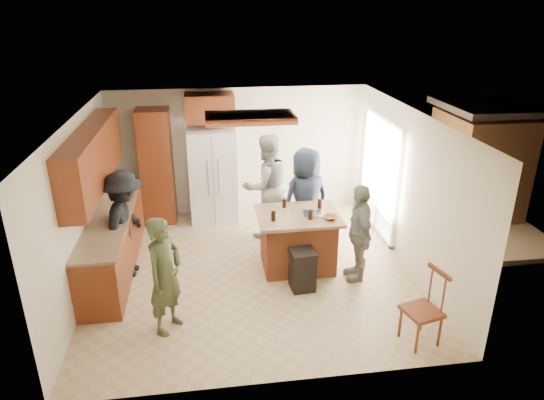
{
  "coord_description": "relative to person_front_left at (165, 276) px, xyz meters",
  "views": [
    {
      "loc": [
        -0.66,
        -6.75,
        4.01
      ],
      "look_at": [
        0.31,
        0.13,
        1.15
      ],
      "focal_mm": 32.0,
      "sensor_mm": 36.0,
      "label": 1
    }
  ],
  "objects": [
    {
      "name": "back_wall_units",
      "position": [
        -0.08,
        3.52,
        0.58
      ],
      "size": [
        1.8,
        0.6,
        2.45
      ],
      "color": "maroon",
      "rests_on": "ground"
    },
    {
      "name": "island_items",
      "position": [
        2.18,
        1.26,
        0.18
      ],
      "size": [
        1.02,
        0.69,
        0.15
      ],
      "color": "silver",
      "rests_on": "kitchen_island"
    },
    {
      "name": "person_behind_left",
      "position": [
        1.63,
        2.58,
        0.15
      ],
      "size": [
        1.06,
        0.85,
        1.9
      ],
      "primitive_type": "imported",
      "rotation": [
        0.0,
        0.0,
        3.48
      ],
      "color": "#989991",
      "rests_on": "ground"
    },
    {
      "name": "left_cabinetry",
      "position": [
        -0.99,
        1.72,
        0.16
      ],
      "size": [
        0.64,
        3.0,
        2.3
      ],
      "color": "maroon",
      "rests_on": "ground"
    },
    {
      "name": "person_front_left",
      "position": [
        0.0,
        0.0,
        0.0
      ],
      "size": [
        0.67,
        0.72,
        1.59
      ],
      "primitive_type": "imported",
      "rotation": [
        0.0,
        0.0,
        1.0
      ],
      "color": "#3A4227",
      "rests_on": "ground"
    },
    {
      "name": "refrigerator",
      "position": [
        0.71,
        3.44,
        0.1
      ],
      "size": [
        0.9,
        0.76,
        1.8
      ],
      "color": "white",
      "rests_on": "ground"
    },
    {
      "name": "person_counter",
      "position": [
        -0.68,
        1.52,
        0.05
      ],
      "size": [
        0.65,
        1.16,
        1.7
      ],
      "primitive_type": "imported",
      "rotation": [
        0.0,
        0.0,
        1.44
      ],
      "color": "black",
      "rests_on": "ground"
    },
    {
      "name": "person_side_right",
      "position": [
        2.82,
        0.9,
        -0.03
      ],
      "size": [
        0.51,
        0.93,
        1.54
      ],
      "primitive_type": "imported",
      "rotation": [
        0.0,
        0.0,
        -1.63
      ],
      "color": "gray",
      "rests_on": "ground"
    },
    {
      "name": "person_behind_right",
      "position": [
        2.24,
        2.05,
        0.09
      ],
      "size": [
        1.0,
        0.81,
        1.78
      ],
      "primitive_type": "imported",
      "rotation": [
        0.0,
        0.0,
        3.46
      ],
      "color": "#1A2334",
      "rests_on": "ground"
    },
    {
      "name": "room_shell",
      "position": [
        5.63,
        2.96,
        0.07
      ],
      "size": [
        8.0,
        5.2,
        5.0
      ],
      "color": "tan",
      "rests_on": "ground"
    },
    {
      "name": "trash_bin",
      "position": [
        1.92,
        0.7,
        -0.48
      ],
      "size": [
        0.39,
        0.39,
        0.63
      ],
      "color": "black",
      "rests_on": "ground"
    },
    {
      "name": "spindle_chair",
      "position": [
        3.16,
        -0.71,
        -0.34
      ],
      "size": [
        0.51,
        0.51,
        0.99
      ],
      "color": "maroon",
      "rests_on": "ground"
    },
    {
      "name": "kitchen_island",
      "position": [
        1.97,
        1.35,
        -0.32
      ],
      "size": [
        1.28,
        1.03,
        0.93
      ],
      "color": "#A54E2A",
      "rests_on": "ground"
    }
  ]
}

